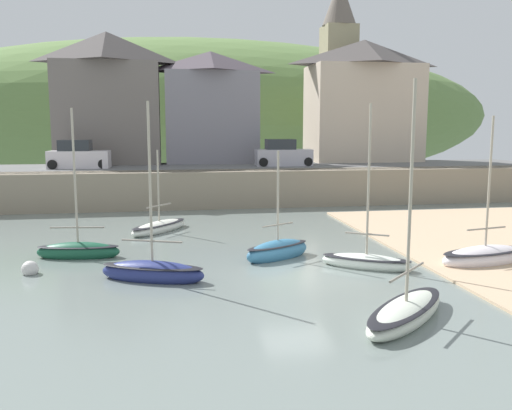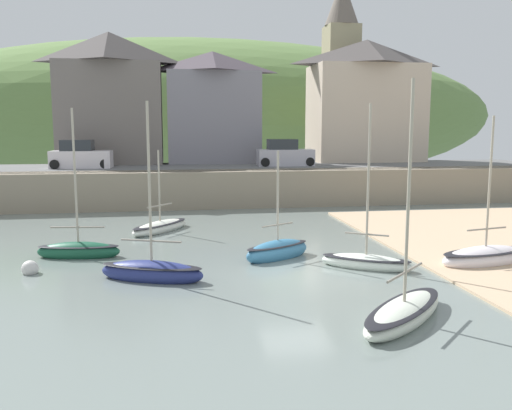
# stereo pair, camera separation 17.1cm
# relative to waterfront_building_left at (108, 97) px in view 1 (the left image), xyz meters

# --- Properties ---
(ground) EXTENTS (48.00, 41.00, 0.61)m
(ground) POSITION_rel_waterfront_building_left_xyz_m (10.27, -34.76, -7.31)
(ground) COLOR slate
(quay_seawall) EXTENTS (48.00, 9.40, 2.40)m
(quay_seawall) POSITION_rel_waterfront_building_left_xyz_m (8.87, -7.70, -6.12)
(quay_seawall) COLOR gray
(quay_seawall) RESTS_ON ground
(hillside_backdrop) EXTENTS (80.00, 44.00, 19.08)m
(hillside_backdrop) POSITION_rel_waterfront_building_left_xyz_m (7.99, 30.00, -0.79)
(hillside_backdrop) COLOR #628345
(hillside_backdrop) RESTS_ON ground
(waterfront_building_left) EXTENTS (8.02, 5.19, 9.97)m
(waterfront_building_left) POSITION_rel_waterfront_building_left_xyz_m (0.00, 0.00, 0.00)
(waterfront_building_left) COLOR slate
(waterfront_building_left) RESTS_ON ground
(waterfront_building_centre) EXTENTS (7.47, 4.70, 8.68)m
(waterfront_building_centre) POSITION_rel_waterfront_building_left_xyz_m (7.88, 0.00, -0.66)
(waterfront_building_centre) COLOR gray
(waterfront_building_centre) RESTS_ON ground
(waterfront_building_right) EXTENTS (9.18, 5.50, 9.87)m
(waterfront_building_right) POSITION_rel_waterfront_building_left_xyz_m (20.51, 0.00, -0.06)
(waterfront_building_right) COLOR beige
(waterfront_building_right) RESTS_ON ground
(church_with_spire) EXTENTS (3.00, 3.00, 15.72)m
(church_with_spire) POSITION_rel_waterfront_building_left_xyz_m (19.58, 4.00, 3.01)
(church_with_spire) COLOR #99906C
(church_with_spire) RESTS_ON ground
(fishing_boat_green) EXTENTS (3.36, 3.83, 4.27)m
(fishing_boat_green) POSITION_rel_waterfront_building_left_xyz_m (3.88, -16.17, -7.24)
(fishing_boat_green) COLOR white
(fishing_boat_green) RESTS_ON ground
(sailboat_far_left) EXTENTS (4.02, 3.97, 6.68)m
(sailboat_far_left) POSITION_rel_waterfront_building_left_xyz_m (10.72, -30.16, -7.21)
(sailboat_far_left) COLOR silver
(sailboat_far_left) RESTS_ON ground
(rowboat_small_beached) EXTENTS (3.44, 2.65, 6.26)m
(rowboat_small_beached) POSITION_rel_waterfront_building_left_xyz_m (11.67, -24.64, -7.21)
(rowboat_small_beached) COLOR white
(rowboat_small_beached) RESTS_ON ground
(sailboat_white_hull) EXTENTS (3.44, 1.37, 6.19)m
(sailboat_white_hull) POSITION_rel_waterfront_building_left_xyz_m (0.70, -21.21, -7.17)
(sailboat_white_hull) COLOR #1A573B
(sailboat_white_hull) RESTS_ON ground
(dinghy_open_wooden) EXTENTS (4.16, 2.22, 5.89)m
(dinghy_open_wooden) POSITION_rel_waterfront_building_left_xyz_m (16.36, -24.92, -7.16)
(dinghy_open_wooden) COLOR white
(dinghy_open_wooden) RESTS_ON ground
(sailboat_tall_mast) EXTENTS (3.86, 2.34, 6.32)m
(sailboat_tall_mast) POSITION_rel_waterfront_building_left_xyz_m (3.76, -25.03, -7.16)
(sailboat_tall_mast) COLOR navy
(sailboat_tall_mast) RESTS_ON ground
(sailboat_blue_trim) EXTENTS (3.18, 2.39, 4.56)m
(sailboat_blue_trim) POSITION_rel_waterfront_building_left_xyz_m (8.66, -22.68, -7.15)
(sailboat_blue_trim) COLOR teal
(sailboat_blue_trim) RESTS_ON ground
(parked_car_near_slipway) EXTENTS (4.16, 1.85, 1.95)m
(parked_car_near_slipway) POSITION_rel_waterfront_building_left_xyz_m (-1.71, -4.50, -4.27)
(parked_car_near_slipway) COLOR silver
(parked_car_near_slipway) RESTS_ON ground
(parked_car_by_wall) EXTENTS (4.14, 1.82, 1.95)m
(parked_car_by_wall) POSITION_rel_waterfront_building_left_xyz_m (12.77, -4.50, -4.27)
(parked_car_by_wall) COLOR #B7B3BF
(parked_car_by_wall) RESTS_ON ground
(mooring_buoy) EXTENTS (0.60, 0.60, 0.60)m
(mooring_buoy) POSITION_rel_waterfront_building_left_xyz_m (-0.64, -23.53, -7.29)
(mooring_buoy) COLOR silver
(mooring_buoy) RESTS_ON ground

